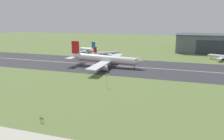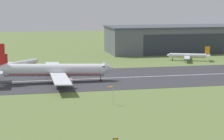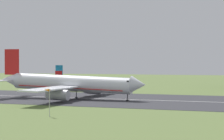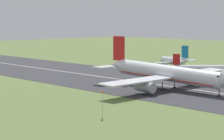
{
  "view_description": "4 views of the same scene",
  "coord_description": "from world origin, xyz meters",
  "px_view_note": "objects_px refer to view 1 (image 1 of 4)",
  "views": [
    {
      "loc": [
        19.59,
        -17.09,
        30.95
      ],
      "look_at": [
        -10.7,
        77.19,
        7.36
      ],
      "focal_mm": 35.0,
      "sensor_mm": 36.0,
      "label": 1
    },
    {
      "loc": [
        -40.26,
        -59.21,
        32.86
      ],
      "look_at": [
        -8.5,
        88.44,
        8.48
      ],
      "focal_mm": 70.0,
      "sensor_mm": 36.0,
      "label": 2
    },
    {
      "loc": [
        33.08,
        -10.66,
        11.53
      ],
      "look_at": [
        4.43,
        67.31,
        10.16
      ],
      "focal_mm": 70.0,
      "sensor_mm": 36.0,
      "label": 3
    },
    {
      "loc": [
        59.04,
        6.79,
        21.86
      ],
      "look_at": [
        -4.13,
        67.98,
        11.64
      ],
      "focal_mm": 70.0,
      "sensor_mm": 36.0,
      "label": 4
    }
  ],
  "objects_px": {
    "airplane_parked_centre": "(107,53)",
    "runway_sign": "(42,119)",
    "windsock_pole": "(105,76)",
    "airplane_landing": "(106,59)",
    "airplane_parked_west": "(223,57)",
    "airplane_parked_east": "(87,50)"
  },
  "relations": [
    {
      "from": "airplane_landing",
      "to": "airplane_parked_centre",
      "type": "distance_m",
      "value": 40.2
    },
    {
      "from": "windsock_pole",
      "to": "runway_sign",
      "type": "xyz_separation_m",
      "value": [
        -6.85,
        -38.43,
        -4.09
      ]
    },
    {
      "from": "airplane_landing",
      "to": "windsock_pole",
      "type": "distance_m",
      "value": 43.76
    },
    {
      "from": "windsock_pole",
      "to": "airplane_landing",
      "type": "bearing_deg",
      "value": 109.02
    },
    {
      "from": "airplane_parked_centre",
      "to": "windsock_pole",
      "type": "bearing_deg",
      "value": -71.44
    },
    {
      "from": "airplane_parked_east",
      "to": "runway_sign",
      "type": "height_order",
      "value": "airplane_parked_east"
    },
    {
      "from": "airplane_landing",
      "to": "airplane_parked_centre",
      "type": "xyz_separation_m",
      "value": [
        -12.45,
        38.16,
        -2.37
      ]
    },
    {
      "from": "airplane_parked_east",
      "to": "runway_sign",
      "type": "distance_m",
      "value": 134.57
    },
    {
      "from": "airplane_landing",
      "to": "runway_sign",
      "type": "relative_size",
      "value": 34.12
    },
    {
      "from": "airplane_parked_west",
      "to": "runway_sign",
      "type": "height_order",
      "value": "airplane_parked_west"
    },
    {
      "from": "airplane_landing",
      "to": "airplane_parked_east",
      "type": "height_order",
      "value": "airplane_landing"
    },
    {
      "from": "airplane_landing",
      "to": "windsock_pole",
      "type": "relative_size",
      "value": 9.31
    },
    {
      "from": "airplane_parked_west",
      "to": "windsock_pole",
      "type": "height_order",
      "value": "airplane_parked_west"
    },
    {
      "from": "airplane_parked_centre",
      "to": "runway_sign",
      "type": "distance_m",
      "value": 119.62
    },
    {
      "from": "airplane_parked_centre",
      "to": "windsock_pole",
      "type": "height_order",
      "value": "airplane_parked_centre"
    },
    {
      "from": "airplane_parked_west",
      "to": "airplane_parked_east",
      "type": "distance_m",
      "value": 111.57
    },
    {
      "from": "airplane_parked_west",
      "to": "airplane_parked_east",
      "type": "xyz_separation_m",
      "value": [
        -111.57,
        -0.47,
        0.61
      ]
    },
    {
      "from": "airplane_parked_centre",
      "to": "airplane_parked_east",
      "type": "distance_m",
      "value": 24.48
    },
    {
      "from": "airplane_parked_west",
      "to": "windsock_pole",
      "type": "relative_size",
      "value": 4.04
    },
    {
      "from": "windsock_pole",
      "to": "runway_sign",
      "type": "relative_size",
      "value": 3.67
    },
    {
      "from": "airplane_parked_west",
      "to": "runway_sign",
      "type": "relative_size",
      "value": 14.8
    },
    {
      "from": "airplane_parked_west",
      "to": "airplane_parked_east",
      "type": "relative_size",
      "value": 0.98
    }
  ]
}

